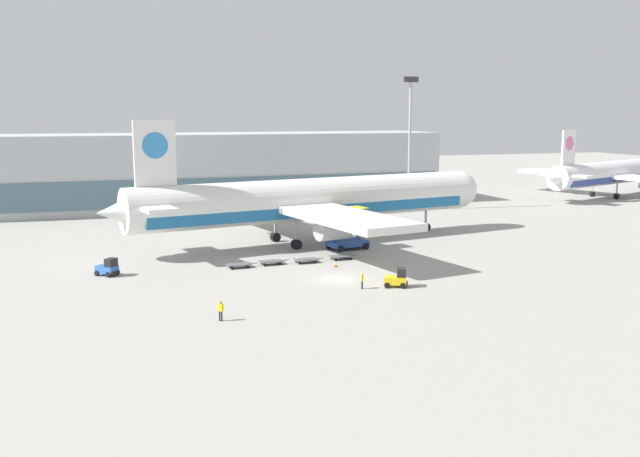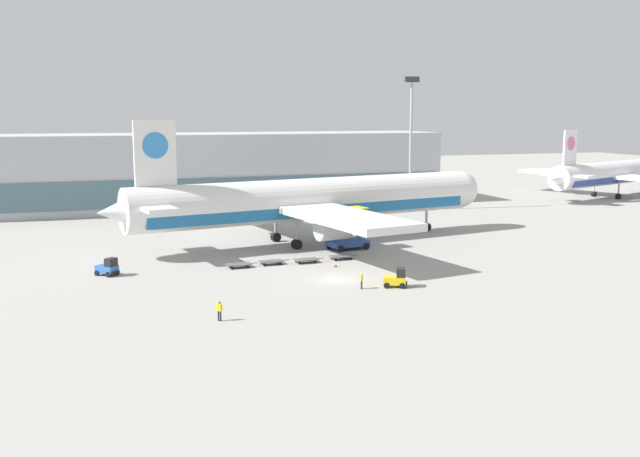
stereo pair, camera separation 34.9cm
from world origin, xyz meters
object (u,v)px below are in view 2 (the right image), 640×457
at_px(baggage_dolly_third, 306,260).
at_px(baggage_dolly_second, 271,261).
at_px(baggage_tug_mid, 396,279).
at_px(traffic_cone_near, 335,264).
at_px(airplane_distant, 614,174).
at_px(airplane_main, 307,201).
at_px(scissor_lift_loader, 348,233).
at_px(baggage_tug_foreground, 108,268).
at_px(ground_crew_far, 219,309).
at_px(light_mast, 411,134).
at_px(baggage_dolly_lead, 239,265).
at_px(baggage_dolly_trail, 341,256).
at_px(ground_crew_near, 362,279).

bearing_deg(baggage_dolly_third, baggage_dolly_second, 172.56).
bearing_deg(baggage_tug_mid, traffic_cone_near, 127.10).
height_order(airplane_distant, baggage_dolly_second, airplane_distant).
relative_size(airplane_main, scissor_lift_loader, 10.16).
distance_m(baggage_tug_foreground, ground_crew_far, 23.00).
xyz_separation_m(light_mast, airplane_main, (-28.12, -26.36, -8.19)).
bearing_deg(baggage_tug_foreground, airplane_main, 68.41).
bearing_deg(baggage_dolly_lead, baggage_tug_foreground, 174.45).
bearing_deg(baggage_tug_mid, scissor_lift_loader, 106.63).
bearing_deg(baggage_tug_mid, airplane_distant, 60.74).
bearing_deg(scissor_lift_loader, light_mast, 42.12).
xyz_separation_m(baggage_tug_foreground, ground_crew_far, (8.53, -21.36, 0.22)).
xyz_separation_m(scissor_lift_loader, ground_crew_far, (-22.22, -27.51, -0.99)).
relative_size(light_mast, traffic_cone_near, 35.28).
height_order(baggage_tug_foreground, traffic_cone_near, baggage_tug_foreground).
xyz_separation_m(baggage_dolly_second, baggage_dolly_trail, (8.97, 0.19, 0.00)).
xyz_separation_m(baggage_dolly_second, baggage_dolly_third, (4.24, -0.36, 0.00)).
bearing_deg(traffic_cone_near, ground_crew_far, -134.03).
bearing_deg(scissor_lift_loader, baggage_tug_foreground, -179.44).
distance_m(baggage_dolly_lead, traffic_cone_near, 11.29).
xyz_separation_m(light_mast, baggage_tug_foreground, (-55.15, -38.37, -13.15)).
relative_size(baggage_dolly_second, baggage_dolly_trail, 1.00).
distance_m(baggage_dolly_lead, baggage_dolly_third, 8.26).
bearing_deg(airplane_main, light_mast, 32.40).
relative_size(light_mast, baggage_dolly_trail, 6.52).
height_order(baggage_tug_mid, baggage_dolly_lead, baggage_tug_mid).
xyz_separation_m(baggage_dolly_third, ground_crew_far, (-14.35, -20.77, 0.71)).
distance_m(baggage_dolly_lead, baggage_dolly_second, 4.05).
height_order(light_mast, baggage_tug_mid, light_mast).
bearing_deg(ground_crew_near, ground_crew_far, 143.20).
relative_size(light_mast, baggage_dolly_second, 6.52).
bearing_deg(ground_crew_near, baggage_tug_mid, -66.11).
bearing_deg(light_mast, airplane_distant, 6.32).
bearing_deg(airplane_main, ground_crew_near, -106.23).
bearing_deg(airplane_main, baggage_dolly_lead, -144.95).
xyz_separation_m(airplane_main, scissor_lift_loader, (3.72, -5.87, -3.75)).
distance_m(airplane_main, traffic_cone_near, 16.85).
xyz_separation_m(airplane_main, baggage_dolly_lead, (-12.41, -12.76, -5.45)).
bearing_deg(baggage_dolly_second, baggage_tug_mid, -59.85).
distance_m(airplane_distant, baggage_dolly_lead, 101.93).
bearing_deg(ground_crew_far, scissor_lift_loader, 88.50).
distance_m(scissor_lift_loader, baggage_dolly_second, 13.80).
xyz_separation_m(baggage_tug_foreground, ground_crew_near, (24.47, -14.62, 0.14)).
height_order(baggage_dolly_trail, ground_crew_far, ground_crew_far).
distance_m(light_mast, airplane_distant, 52.03).
xyz_separation_m(airplane_main, airplane_distant, (79.05, 32.00, -0.85)).
height_order(light_mast, baggage_tug_foreground, light_mast).
xyz_separation_m(baggage_dolly_lead, traffic_cone_near, (10.86, -3.09, -0.05)).
height_order(airplane_distant, baggage_dolly_lead, airplane_distant).
bearing_deg(baggage_dolly_lead, airplane_distant, 23.44).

